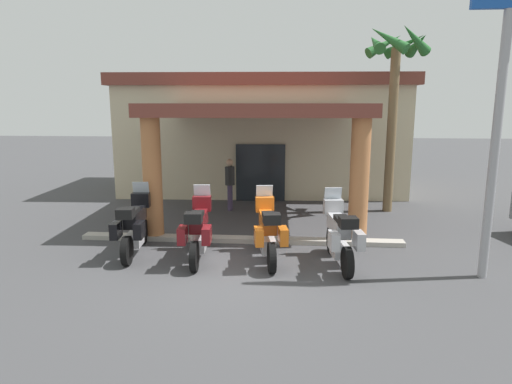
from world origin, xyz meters
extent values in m
plane|color=#424244|center=(0.00, 0.00, 0.00)|extent=(80.00, 80.00, 0.00)
cube|color=beige|center=(-0.11, 9.96, 2.10)|extent=(11.17, 5.65, 4.20)
cube|color=#1E2328|center=(0.00, 7.31, 1.05)|extent=(1.80, 0.17, 2.10)
cube|color=brown|center=(0.11, 4.70, 3.37)|extent=(6.37, 5.58, 0.35)
cylinder|color=#B27042|center=(-2.47, 2.33, 1.60)|extent=(0.49, 0.49, 3.19)
cylinder|color=#B27042|center=(2.88, 2.55, 1.60)|extent=(0.49, 0.49, 3.19)
cube|color=brown|center=(-0.11, 9.96, 4.42)|extent=(11.59, 6.06, 0.44)
cylinder|color=black|center=(-2.64, 1.84, 0.33)|extent=(0.21, 0.67, 0.66)
cylinder|color=black|center=(-2.47, 0.30, 0.33)|extent=(0.21, 0.67, 0.66)
cube|color=silver|center=(-2.55, 1.05, 0.37)|extent=(0.38, 0.59, 0.32)
cube|color=black|center=(-2.57, 1.20, 0.88)|extent=(0.42, 1.18, 0.34)
cube|color=black|center=(-2.53, 0.85, 1.10)|extent=(0.34, 0.63, 0.10)
cube|color=black|center=(-2.63, 1.82, 1.15)|extent=(0.46, 0.29, 0.36)
cube|color=#B2BCC6|center=(-2.64, 1.90, 1.43)|extent=(0.41, 0.16, 0.36)
cube|color=black|center=(-2.75, 0.42, 0.76)|extent=(0.23, 0.46, 0.36)
cube|color=black|center=(-2.23, 0.48, 0.76)|extent=(0.23, 0.46, 0.36)
cube|color=black|center=(-2.48, 0.35, 1.17)|extent=(0.39, 0.36, 0.22)
cylinder|color=black|center=(-1.02, 1.60, 0.33)|extent=(0.19, 0.67, 0.66)
cylinder|color=black|center=(-0.90, 0.05, 0.33)|extent=(0.19, 0.67, 0.66)
cube|color=silver|center=(-0.96, 0.80, 0.37)|extent=(0.36, 0.58, 0.32)
cube|color=maroon|center=(-0.97, 0.95, 0.88)|extent=(0.39, 1.17, 0.34)
cube|color=black|center=(-0.94, 0.60, 1.10)|extent=(0.33, 0.62, 0.10)
cube|color=maroon|center=(-1.02, 1.58, 1.15)|extent=(0.46, 0.27, 0.36)
cube|color=#B2BCC6|center=(-1.03, 1.66, 1.43)|extent=(0.41, 0.15, 0.36)
cube|color=maroon|center=(-1.17, 0.18, 0.76)|extent=(0.21, 0.45, 0.36)
cube|color=maroon|center=(-0.65, 0.22, 0.76)|extent=(0.21, 0.45, 0.36)
cube|color=black|center=(-0.90, 0.10, 1.17)|extent=(0.38, 0.35, 0.22)
cylinder|color=black|center=(0.51, 1.63, 0.33)|extent=(0.24, 0.67, 0.66)
cylinder|color=black|center=(0.76, 0.10, 0.33)|extent=(0.24, 0.67, 0.66)
cube|color=silver|center=(0.63, 0.84, 0.37)|extent=(0.41, 0.60, 0.32)
cube|color=orange|center=(0.61, 0.99, 0.88)|extent=(0.48, 1.18, 0.34)
cube|color=black|center=(0.67, 0.64, 1.10)|extent=(0.37, 0.64, 0.10)
cube|color=orange|center=(0.51, 1.61, 1.15)|extent=(0.47, 0.31, 0.36)
cube|color=#B2BCC6|center=(0.50, 1.69, 1.43)|extent=(0.41, 0.18, 0.36)
cube|color=orange|center=(0.47, 0.21, 0.76)|extent=(0.25, 0.46, 0.36)
cube|color=orange|center=(0.99, 0.29, 0.76)|extent=(0.25, 0.46, 0.36)
cube|color=black|center=(0.75, 0.15, 1.17)|extent=(0.41, 0.37, 0.22)
cylinder|color=black|center=(2.13, 1.46, 0.33)|extent=(0.22, 0.67, 0.66)
cylinder|color=black|center=(2.32, -0.08, 0.33)|extent=(0.22, 0.67, 0.66)
cube|color=silver|center=(2.23, 0.66, 0.37)|extent=(0.38, 0.59, 0.32)
cube|color=#B2B2B7|center=(2.21, 0.81, 0.88)|extent=(0.44, 1.18, 0.34)
cube|color=black|center=(2.25, 0.47, 1.10)|extent=(0.35, 0.63, 0.10)
cube|color=#B2B2B7|center=(2.13, 1.44, 1.15)|extent=(0.47, 0.29, 0.36)
cube|color=#B2BCC6|center=(2.12, 1.52, 1.43)|extent=(0.41, 0.17, 0.36)
cube|color=#B2B2B7|center=(2.04, 0.04, 0.76)|extent=(0.23, 0.46, 0.36)
cube|color=#B2B2B7|center=(2.56, 0.10, 0.76)|extent=(0.23, 0.46, 0.36)
cube|color=black|center=(2.31, -0.03, 1.17)|extent=(0.40, 0.36, 0.22)
cylinder|color=#3F334C|center=(-0.93, 5.67, 0.43)|extent=(0.14, 0.14, 0.86)
cylinder|color=#3F334C|center=(-0.91, 5.84, 0.43)|extent=(0.14, 0.14, 0.86)
cylinder|color=#262626|center=(-0.92, 5.75, 1.17)|extent=(0.32, 0.32, 0.61)
cylinder|color=#262626|center=(-0.93, 5.54, 1.20)|extent=(0.09, 0.09, 0.58)
cylinder|color=#262626|center=(-0.90, 5.97, 1.20)|extent=(0.09, 0.09, 0.58)
sphere|color=tan|center=(-0.92, 5.75, 1.62)|extent=(0.23, 0.23, 0.23)
cylinder|color=brown|center=(4.36, 6.03, 2.63)|extent=(0.30, 0.30, 5.26)
cone|color=#236028|center=(5.02, 6.11, 5.38)|extent=(0.51, 1.40, 0.72)
cone|color=#236028|center=(4.74, 6.58, 5.42)|extent=(1.33, 1.07, 0.84)
cone|color=#236028|center=(4.11, 6.65, 5.45)|extent=(1.38, 0.84, 0.93)
cone|color=#236028|center=(3.70, 5.99, 5.42)|extent=(0.45, 1.38, 0.84)
cone|color=#236028|center=(4.00, 5.48, 5.47)|extent=(1.30, 1.03, 1.00)
cone|color=#236028|center=(4.79, 5.53, 5.46)|extent=(1.24, 1.13, 0.98)
cylinder|color=#99999E|center=(5.12, 0.21, 2.63)|extent=(0.18, 0.18, 5.26)
cube|color=#ADA89E|center=(-0.16, 2.21, 0.06)|extent=(8.37, 0.36, 0.12)
camera|label=1|loc=(1.16, -8.91, 3.52)|focal=31.38mm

